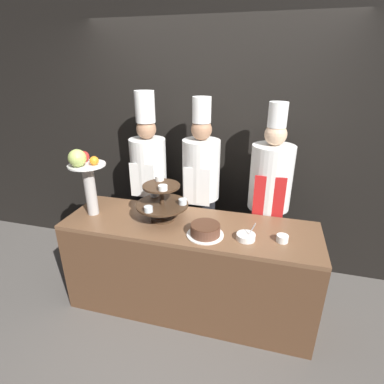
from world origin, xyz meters
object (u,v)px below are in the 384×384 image
Objects in this scene: cake_round at (205,230)px; chef_center_left at (201,185)px; cup_white at (282,238)px; chef_center_right at (269,194)px; chef_left at (149,179)px; tiered_stand at (162,200)px; fruit_pedestal at (86,173)px; serving_bowl_near at (246,237)px.

cake_round is 0.69m from chef_center_left.
chef_center_right is (-0.13, 0.59, 0.10)m from cup_white.
chef_left is (-0.73, 0.66, 0.11)m from cake_round.
chef_left is at bearing 138.21° from cake_round.
cup_white is at bearing -5.59° from tiered_stand.
chef_center_right is at bearing -0.01° from chef_left.
fruit_pedestal is at bearing -173.34° from tiered_stand.
chef_center_right is at bearing 55.31° from cake_round.
chef_left is (-1.05, 0.63, 0.14)m from serving_bowl_near.
cake_round is 0.80m from chef_center_right.
chef_left reaches higher than chef_center_left.
chef_center_left reaches higher than cup_white.
tiered_stand is at bearing 174.41° from cup_white.
chef_left is (-0.32, 0.50, -0.02)m from tiered_stand.
tiered_stand is at bearing 158.86° from cake_round.
fruit_pedestal is at bearing -146.36° from chef_center_left.
tiered_stand is 4.97× the size of cup_white.
tiered_stand is at bearing 169.18° from serving_bowl_near.
cup_white is at bearing -78.10° from chef_center_right.
cake_round is 0.31m from serving_bowl_near.
cup_white is 0.05× the size of chef_center_right.
cup_white is 0.98m from chef_center_left.
chef_center_left is (-0.51, 0.63, 0.12)m from serving_bowl_near.
fruit_pedestal is 0.33× the size of chef_center_right.
chef_center_right is at bearing 101.90° from cup_white.
chef_center_left reaches higher than fruit_pedestal.
fruit_pedestal is 4.08× the size of serving_bowl_near.
chef_center_left is at bearing 179.99° from chef_center_right.
cake_round is 0.16× the size of chef_center_left.
serving_bowl_near is 0.66m from chef_center_right.
cup_white is 0.27m from serving_bowl_near.
cake_round is 3.26× the size of cup_white.
chef_center_left is (0.54, -0.00, -0.01)m from chef_left.
cup_white is 1.45m from chef_left.
serving_bowl_near is 0.08× the size of chef_center_right.
tiered_stand is 0.24× the size of chef_center_left.
chef_center_right is (1.19, -0.00, -0.03)m from chef_left.
cake_round is at bearing -124.69° from chef_center_right.
chef_center_left is at bearing -0.01° from chef_left.
fruit_pedestal reaches higher than cup_white.
tiered_stand is at bearing -113.44° from chef_center_left.
chef_left is at bearing 179.99° from chef_center_left.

